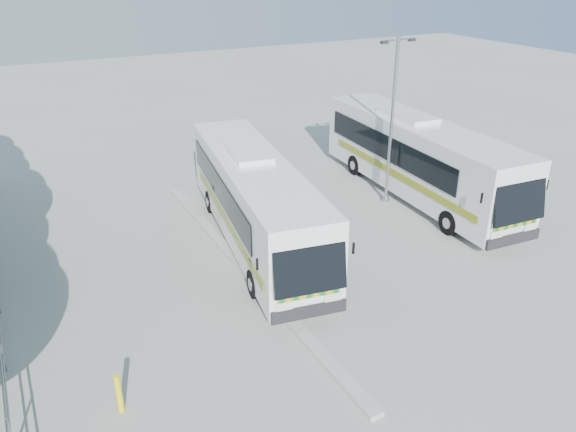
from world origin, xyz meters
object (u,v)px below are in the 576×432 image
coach_main (255,199)px  bollard (119,394)px  lamppost (392,115)px  coach_adjacent (418,156)px

coach_main → bollard: (-6.61, -6.56, -1.25)m
lamppost → coach_main: bearing=-176.0°
bollard → lamppost: bearing=29.0°
coach_adjacent → bollard: 16.78m
coach_adjacent → bollard: bearing=-150.0°
coach_main → bollard: 9.40m
coach_main → lamppost: lamppost is taller
coach_adjacent → lamppost: bearing=-177.7°
lamppost → coach_adjacent: bearing=-4.9°
coach_main → coach_adjacent: 8.44m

